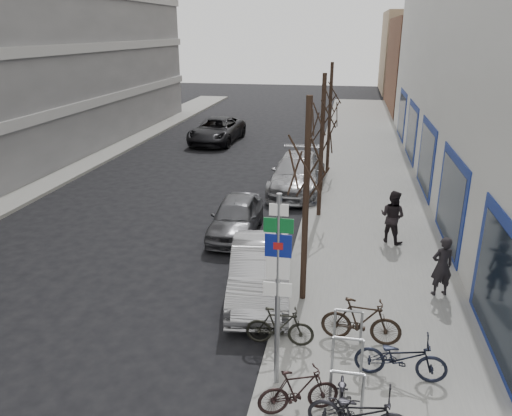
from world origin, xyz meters
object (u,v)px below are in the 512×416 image
at_px(meter_front, 284,279).
at_px(pedestrian_near, 442,266).
at_px(tree_far, 331,92).
at_px(bike_near_left, 343,398).
at_px(bike_rack, 348,351).
at_px(meter_mid, 304,208).
at_px(parked_car_front, 260,271).
at_px(bike_far_curb, 360,409).
at_px(parked_car_mid, 236,217).
at_px(meter_back, 315,169).
at_px(lane_car, 217,130).
at_px(pedestrian_far, 392,216).
at_px(bike_mid_inner, 280,326).
at_px(parked_car_back, 298,173).
at_px(tree_mid, 323,113).
at_px(bike_near_right, 299,391).
at_px(bike_mid_curb, 401,354).
at_px(highway_sign_pole, 278,281).
at_px(bike_far_inner, 361,321).
at_px(tree_near, 308,154).

distance_m(meter_front, pedestrian_near, 4.29).
height_order(tree_far, bike_near_left, tree_far).
xyz_separation_m(bike_rack, meter_mid, (-1.65, 7.90, 0.26)).
relative_size(meter_front, parked_car_front, 0.29).
distance_m(bike_far_curb, parked_car_mid, 9.90).
bearing_deg(meter_back, pedestrian_near, -67.10).
height_order(tree_far, lane_car, tree_far).
bearing_deg(pedestrian_far, bike_mid_inner, 98.55).
bearing_deg(parked_car_mid, parked_car_back, 72.24).
height_order(meter_mid, lane_car, lane_car).
distance_m(tree_mid, bike_near_right, 11.31).
xyz_separation_m(bike_near_right, bike_mid_curb, (1.95, 1.37, 0.09)).
bearing_deg(meter_back, highway_sign_pole, -88.98).
relative_size(tree_mid, bike_far_inner, 3.00).
relative_size(bike_mid_inner, parked_car_mid, 0.39).
bearing_deg(parked_car_mid, meter_back, 67.37).
distance_m(tree_far, bike_mid_inner, 15.60).
bearing_deg(parked_car_mid, pedestrian_far, -1.75).
relative_size(parked_car_front, parked_car_mid, 1.12).
xyz_separation_m(tree_far, parked_car_front, (-1.20, -12.81, -3.37)).
bearing_deg(bike_far_curb, meter_front, 29.10).
bearing_deg(bike_mid_inner, bike_near_right, -165.24).
xyz_separation_m(tree_near, parked_car_mid, (-2.80, 4.34, -3.42)).
bearing_deg(bike_mid_curb, lane_car, 26.71).
xyz_separation_m(bike_far_inner, parked_car_back, (-2.69, 11.68, 0.10)).
height_order(bike_far_curb, bike_far_inner, bike_far_inner).
height_order(bike_rack, parked_car_front, parked_car_front).
xyz_separation_m(tree_far, pedestrian_near, (3.62, -12.13, -3.11)).
xyz_separation_m(bike_mid_curb, bike_mid_inner, (-2.59, 0.68, -0.09)).
height_order(tree_near, meter_mid, tree_near).
xyz_separation_m(tree_far, bike_near_right, (0.32, -17.26, -3.48)).
relative_size(highway_sign_pole, pedestrian_near, 2.49).
relative_size(meter_front, bike_mid_curb, 0.68).
relative_size(meter_mid, parked_car_front, 0.29).
bearing_deg(bike_far_curb, parked_car_mid, 29.89).
distance_m(bike_far_inner, parked_car_mid, 7.46).
bearing_deg(bike_near_right, tree_mid, -18.81).
xyz_separation_m(tree_near, parked_car_back, (-1.20, 9.92, -3.30)).
distance_m(bike_near_left, lane_car, 25.13).
bearing_deg(bike_mid_curb, meter_mid, 22.10).
bearing_deg(tree_far, parked_car_back, -111.28).
distance_m(meter_mid, parked_car_front, 4.87).
xyz_separation_m(bike_mid_inner, parked_car_mid, (-2.49, 6.54, 0.05)).
bearing_deg(bike_near_left, parked_car_mid, 112.92).
relative_size(bike_far_curb, lane_car, 0.32).
xyz_separation_m(bike_mid_inner, pedestrian_near, (3.93, 3.07, 0.37)).
height_order(highway_sign_pole, bike_far_curb, highway_sign_pole).
relative_size(highway_sign_pole, parked_car_front, 0.94).
bearing_deg(tree_far, parked_car_mid, -107.91).
height_order(bike_far_inner, pedestrian_near, pedestrian_near).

